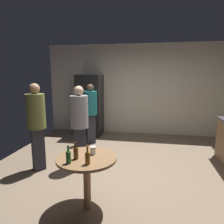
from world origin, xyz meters
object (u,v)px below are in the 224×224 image
at_px(refrigerator, 90,105).
at_px(foreground_table, 87,164).
at_px(plastic_cup_white, 93,150).
at_px(person_in_olive_shirt, 36,120).
at_px(beer_bottle_brown, 76,153).
at_px(beer_bottle_amber, 88,158).
at_px(person_in_teal_shirt, 91,109).
at_px(beer_bottle_green, 68,157).
at_px(person_in_gray_shirt, 79,120).

height_order(refrigerator, foreground_table, refrigerator).
height_order(plastic_cup_white, person_in_olive_shirt, person_in_olive_shirt).
distance_m(refrigerator, beer_bottle_brown, 3.58).
bearing_deg(plastic_cup_white, person_in_olive_shirt, 147.12).
distance_m(refrigerator, beer_bottle_amber, 3.75).
relative_size(beer_bottle_brown, person_in_teal_shirt, 0.15).
distance_m(beer_bottle_green, person_in_gray_shirt, 1.54).
height_order(foreground_table, person_in_teal_shirt, person_in_teal_shirt).
xyz_separation_m(plastic_cup_white, person_in_gray_shirt, (-0.59, 1.15, 0.14)).
xyz_separation_m(beer_bottle_amber, person_in_teal_shirt, (-0.79, 2.86, 0.09)).
relative_size(foreground_table, person_in_olive_shirt, 0.48).
bearing_deg(beer_bottle_amber, refrigerator, 105.92).
bearing_deg(refrigerator, foreground_table, -74.41).
xyz_separation_m(foreground_table, person_in_gray_shirt, (-0.53, 1.26, 0.30)).
bearing_deg(person_in_teal_shirt, person_in_gray_shirt, -20.85).
relative_size(beer_bottle_green, person_in_gray_shirt, 0.14).
bearing_deg(person_in_gray_shirt, person_in_teal_shirt, 170.90).
bearing_deg(foreground_table, person_in_gray_shirt, 112.84).
xyz_separation_m(beer_bottle_green, person_in_gray_shirt, (-0.37, 1.49, 0.11)).
bearing_deg(refrigerator, person_in_gray_shirt, -78.94).
distance_m(plastic_cup_white, person_in_gray_shirt, 1.30).
xyz_separation_m(foreground_table, person_in_olive_shirt, (-1.27, 0.97, 0.34)).
xyz_separation_m(refrigerator, plastic_cup_white, (1.01, -3.29, -0.11)).
relative_size(refrigerator, person_in_teal_shirt, 1.15).
relative_size(beer_bottle_amber, person_in_teal_shirt, 0.15).
xyz_separation_m(person_in_gray_shirt, person_in_teal_shirt, (-0.18, 1.40, -0.02)).
xyz_separation_m(beer_bottle_brown, plastic_cup_white, (0.17, 0.19, -0.03)).
distance_m(person_in_olive_shirt, person_in_gray_shirt, 0.79).
height_order(beer_bottle_amber, plastic_cup_white, beer_bottle_amber).
xyz_separation_m(foreground_table, plastic_cup_white, (0.06, 0.11, 0.16)).
height_order(refrigerator, plastic_cup_white, refrigerator).
bearing_deg(beer_bottle_brown, person_in_olive_shirt, 137.65).
bearing_deg(person_in_teal_shirt, beer_bottle_amber, -12.82).
bearing_deg(refrigerator, person_in_olive_shirt, -97.45).
height_order(beer_bottle_amber, beer_bottle_brown, same).
distance_m(person_in_gray_shirt, person_in_teal_shirt, 1.41).
relative_size(beer_bottle_amber, beer_bottle_brown, 1.00).
relative_size(foreground_table, beer_bottle_green, 3.48).
height_order(refrigerator, beer_bottle_amber, refrigerator).
height_order(person_in_gray_shirt, person_in_teal_shirt, person_in_gray_shirt).
relative_size(refrigerator, beer_bottle_green, 7.83).
relative_size(refrigerator, beer_bottle_amber, 7.83).
xyz_separation_m(beer_bottle_amber, person_in_olive_shirt, (-1.35, 1.17, 0.15)).
distance_m(beer_bottle_amber, person_in_gray_shirt, 1.59).
distance_m(beer_bottle_amber, beer_bottle_brown, 0.23).
bearing_deg(person_in_gray_shirt, foreground_table, 6.29).
relative_size(beer_bottle_green, person_in_olive_shirt, 0.14).
bearing_deg(beer_bottle_brown, beer_bottle_green, -106.75).
bearing_deg(refrigerator, beer_bottle_green, -77.69).
xyz_separation_m(beer_bottle_brown, person_in_olive_shirt, (-1.15, 1.05, 0.15)).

